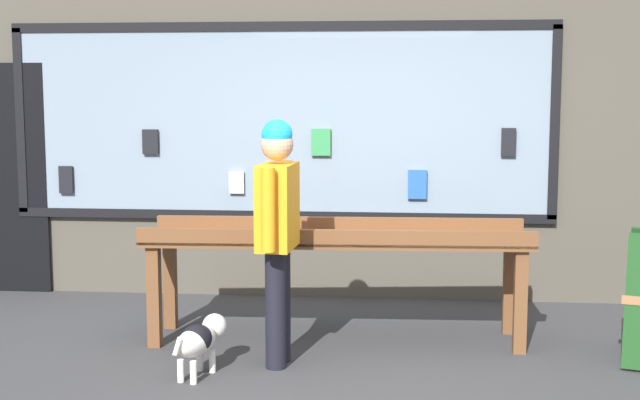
% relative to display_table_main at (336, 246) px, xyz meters
% --- Properties ---
extents(ground_plane, '(40.00, 40.00, 0.00)m').
position_rel_display_table_main_xyz_m(ground_plane, '(0.00, -0.94, -0.72)').
color(ground_plane, '#38383A').
extents(shopfront_facade, '(7.42, 0.29, 3.36)m').
position_rel_display_table_main_xyz_m(shopfront_facade, '(-0.07, 1.45, 0.95)').
color(shopfront_facade, '#4C473D').
rests_on(shopfront_facade, ground_plane).
extents(display_table_main, '(2.85, 0.79, 0.88)m').
position_rel_display_table_main_xyz_m(display_table_main, '(0.00, 0.00, 0.00)').
color(display_table_main, brown).
rests_on(display_table_main, ground_plane).
extents(person_browsing, '(0.25, 0.66, 1.67)m').
position_rel_display_table_main_xyz_m(person_browsing, '(-0.34, -0.63, 0.26)').
color(person_browsing, black).
rests_on(person_browsing, ground_plane).
extents(small_dog, '(0.30, 0.60, 0.36)m').
position_rel_display_table_main_xyz_m(small_dog, '(-0.82, -0.92, -0.47)').
color(small_dog, white).
rests_on(small_dog, ground_plane).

